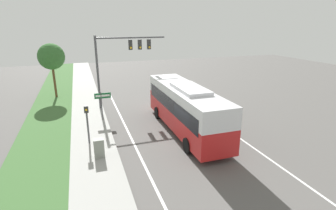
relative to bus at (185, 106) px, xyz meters
The scene contains 11 objects.
ground_plane 3.04m from the bus, 101.11° to the right, with size 80.00×80.00×0.00m, color #565451.
sidewalk 7.28m from the bus, 160.94° to the right, with size 2.80×80.00×0.12m.
grass_verge 10.29m from the bus, 166.87° to the right, with size 3.60×80.00×0.10m.
lane_divider_near 5.04m from the bus, 150.44° to the right, with size 0.14×30.00×0.01m.
lane_divider_far 4.35m from the bus, 36.12° to the right, with size 0.14×30.00×0.01m.
bus is the anchor object (origin of this frame).
signal_gantry 8.52m from the bus, 114.75° to the left, with size 6.37×0.41×6.68m.
pedestrian_signal 6.87m from the bus, behind, with size 0.28×0.34×2.70m.
street_sign 6.89m from the bus, 143.37° to the left, with size 1.29×0.08×2.41m.
utility_cabinet 6.88m from the bus, 160.56° to the right, with size 0.59×0.45×1.14m.
roadside_tree 16.22m from the bus, 126.94° to the left, with size 2.68×2.68×5.63m.
Camera 1 is at (-6.56, -14.41, 7.74)m, focal length 28.00 mm.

